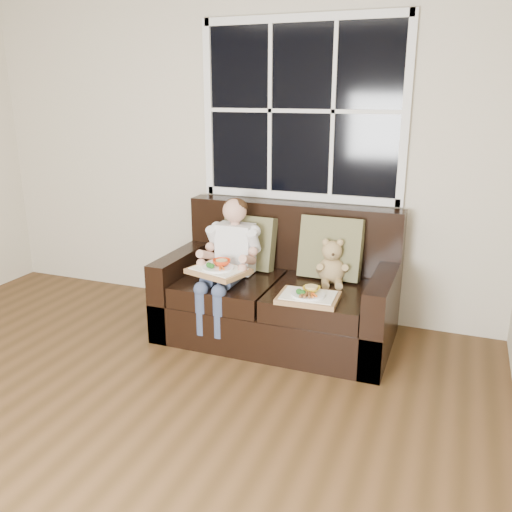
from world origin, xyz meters
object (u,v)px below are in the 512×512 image
at_px(loveseat, 280,296).
at_px(tray_right, 308,296).
at_px(teddy_bear, 331,265).
at_px(tray_left, 219,269).
at_px(child, 230,252).

relative_size(loveseat, tray_right, 4.09).
bearing_deg(teddy_bear, loveseat, 170.37).
xyz_separation_m(teddy_bear, tray_left, (-0.74, -0.36, -0.01)).
distance_m(loveseat, teddy_bear, 0.47).
distance_m(child, tray_left, 0.21).
distance_m(loveseat, tray_left, 0.55).
bearing_deg(child, teddy_bear, 12.57).
height_order(loveseat, tray_left, loveseat).
height_order(child, tray_right, child).
relative_size(child, teddy_bear, 2.62).
relative_size(teddy_bear, tray_right, 0.83).
relative_size(loveseat, teddy_bear, 4.95).
bearing_deg(teddy_bear, child, 176.63).
relative_size(loveseat, child, 1.88).
xyz_separation_m(child, tray_left, (-0.00, -0.20, -0.08)).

